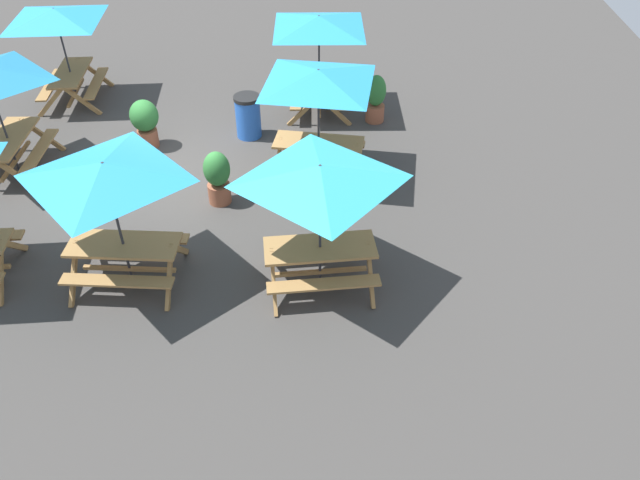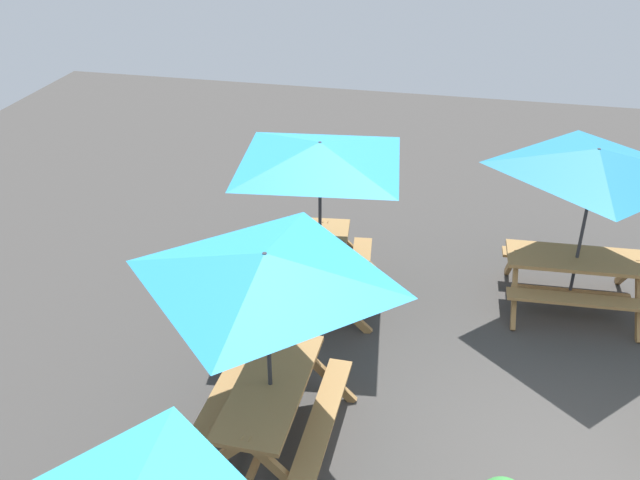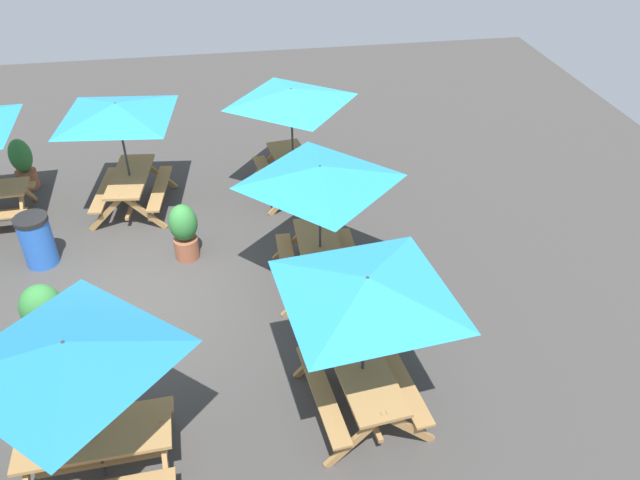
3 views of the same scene
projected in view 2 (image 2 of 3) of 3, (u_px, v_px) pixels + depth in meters
name	position (u px, v px, depth m)	size (l,w,h in m)	color
picnic_table_0	(266.00, 282.00, 6.62)	(2.03, 2.03, 2.34)	olive
picnic_table_2	(320.00, 165.00, 9.02)	(2.81, 2.81, 2.34)	olive
picnic_table_4	(594.00, 172.00, 8.82)	(2.09, 2.09, 2.34)	olive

